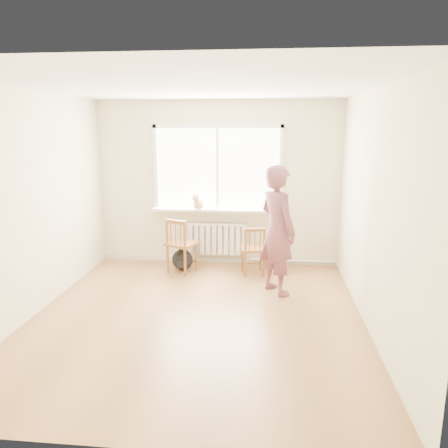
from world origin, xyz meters
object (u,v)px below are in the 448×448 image
(chair_right, at_px, (254,251))
(backpack, at_px, (182,260))
(chair_left, at_px, (180,246))
(person, at_px, (277,230))
(cat, at_px, (199,202))

(chair_right, relative_size, backpack, 2.28)
(chair_right, bearing_deg, backpack, -17.66)
(chair_left, bearing_deg, person, 178.82)
(chair_right, distance_m, cat, 1.22)
(chair_left, height_order, cat, cat)
(backpack, bearing_deg, chair_right, -6.31)
(cat, bearing_deg, chair_right, -12.84)
(chair_right, relative_size, cat, 1.74)
(chair_left, bearing_deg, cat, -95.95)
(cat, bearing_deg, backpack, -118.71)
(chair_left, bearing_deg, backpack, -66.92)
(backpack, bearing_deg, cat, 50.34)
(person, distance_m, backpack, 1.85)
(chair_right, bearing_deg, cat, -35.14)
(chair_left, xyz_separation_m, backpack, (0.00, 0.13, -0.27))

